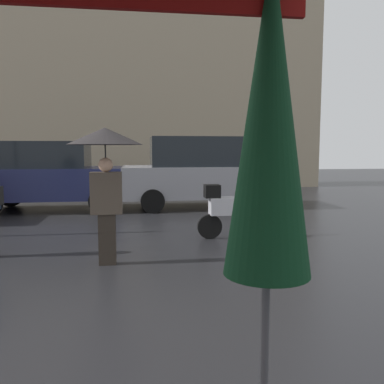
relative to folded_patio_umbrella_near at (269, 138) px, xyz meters
The scene contains 5 objects.
folded_patio_umbrella_near is the anchor object (origin of this frame).
pedestrian_with_umbrella 4.25m from the folded_patio_umbrella_near, 103.25° to the left, with size 1.06×1.06×1.96m.
parked_scooter 5.81m from the folded_patio_umbrella_near, 78.10° to the left, with size 1.32×0.32×1.23m.
parked_car_left 9.78m from the folded_patio_umbrella_near, 82.42° to the left, with size 4.60×2.05×2.01m.
parked_car_right 10.10m from the folded_patio_umbrella_near, 106.55° to the left, with size 4.23×2.01×1.87m.
Camera 1 is at (0.71, -2.25, 1.65)m, focal length 37.30 mm.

